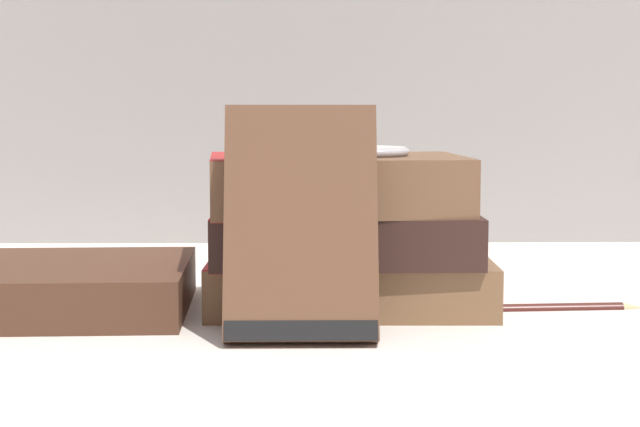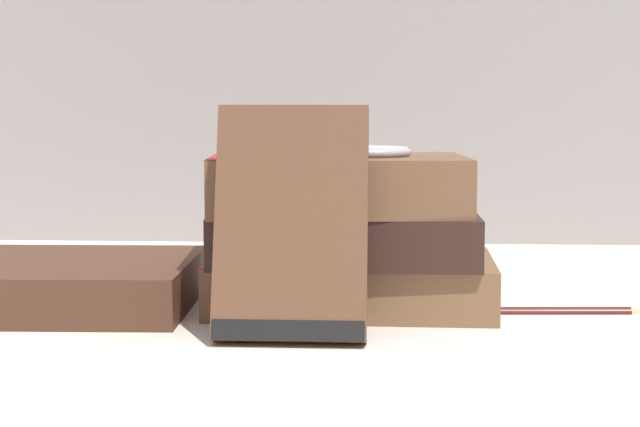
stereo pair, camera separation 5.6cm
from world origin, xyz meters
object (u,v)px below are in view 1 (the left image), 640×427
at_px(book_flat_bottom, 342,282).
at_px(pocket_watch, 364,151).
at_px(book_flat_top, 329,184).
at_px(book_flat_middle, 336,236).
at_px(fountain_pen, 542,304).
at_px(book_leaning_front, 301,232).

distance_m(book_flat_bottom, pocket_watch, 0.09).
xyz_separation_m(book_flat_top, pocket_watch, (0.02, 0.00, 0.02)).
height_order(book_flat_middle, book_flat_top, book_flat_top).
height_order(book_flat_top, fountain_pen, book_flat_top).
relative_size(book_flat_middle, fountain_pen, 1.21).
relative_size(book_flat_middle, pocket_watch, 2.77).
xyz_separation_m(book_flat_middle, fountain_pen, (0.14, -0.00, -0.05)).
height_order(book_flat_middle, fountain_pen, book_flat_middle).
relative_size(pocket_watch, fountain_pen, 0.44).
distance_m(book_flat_bottom, book_flat_middle, 0.04).
relative_size(book_flat_top, book_leaning_front, 1.26).
height_order(book_flat_top, book_leaning_front, book_leaning_front).
distance_m(book_flat_top, fountain_pen, 0.17).
height_order(book_flat_bottom, book_leaning_front, book_leaning_front).
bearing_deg(book_flat_bottom, book_flat_middle, -110.59).
bearing_deg(fountain_pen, book_leaning_front, -156.46).
bearing_deg(book_flat_top, book_flat_middle, 35.86).
relative_size(book_flat_bottom, fountain_pen, 1.33).
distance_m(book_flat_bottom, book_flat_top, 0.07).
bearing_deg(book_flat_bottom, book_leaning_front, -105.03).
relative_size(book_flat_bottom, book_flat_middle, 1.10).
xyz_separation_m(book_flat_top, book_leaning_front, (-0.02, -0.08, -0.02)).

